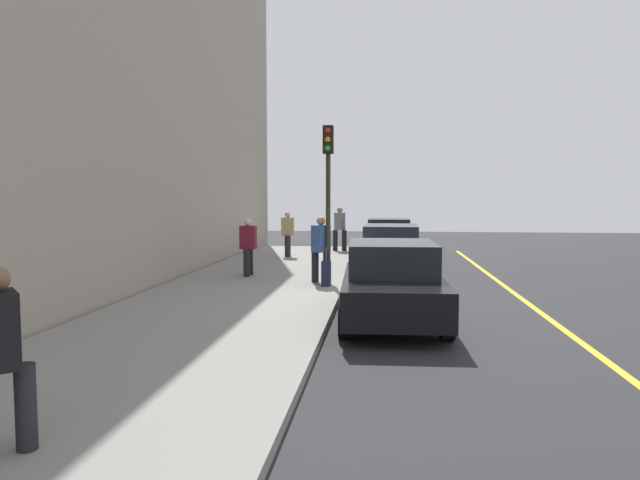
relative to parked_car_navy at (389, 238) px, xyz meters
The scene contains 13 objects.
ground_plane 11.32m from the parked_car_navy, ahead, with size 56.00×56.00×0.00m, color #28282B.
sidewalk 11.85m from the parked_car_navy, 17.24° to the right, with size 28.00×4.60×0.15m, color gray.
lane_stripe_centre 11.71m from the parked_car_navy, 14.85° to the left, with size 28.00×0.14×0.01m, color gold.
parked_car_navy is the anchor object (origin of this frame).
parked_car_white 5.36m from the parked_car_navy, ahead, with size 4.45×1.98×1.51m.
parked_car_black 12.02m from the parked_car_navy, ahead, with size 4.24×2.01×1.51m.
pedestrian_burgundy_coat 8.17m from the parked_car_navy, 29.37° to the right, with size 0.54×0.45×1.62m.
pedestrian_tan_coat 4.20m from the parked_car_navy, 64.09° to the right, with size 0.55×0.47×1.68m.
pedestrian_blue_coat 8.41m from the parked_car_navy, 12.56° to the right, with size 0.55×0.51×1.72m.
pedestrian_grey_coat 2.17m from the parked_car_navy, 109.65° to the right, with size 0.55×0.58×1.81m.
pedestrian_black_coat 18.72m from the parked_car_navy, 10.68° to the right, with size 0.52×0.50×1.64m.
traffic_light_pole 8.73m from the parked_car_navy, 11.12° to the right, with size 0.35×0.26×4.02m.
rolling_suitcase 8.85m from the parked_car_navy, 10.69° to the right, with size 0.34×0.22×0.98m.
Camera 1 is at (11.58, -0.03, 2.37)m, focal length 32.25 mm.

